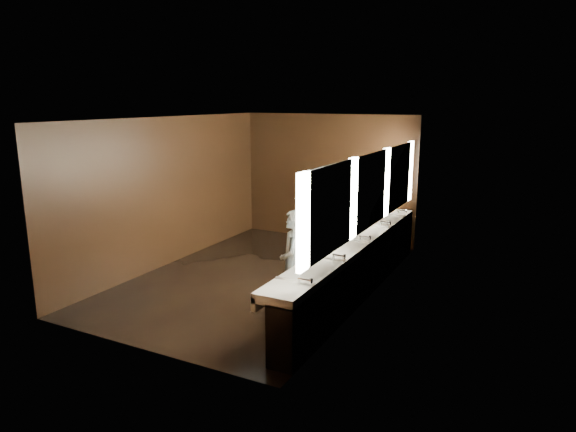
% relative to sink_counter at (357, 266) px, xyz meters
% --- Properties ---
extents(floor, '(6.00, 6.00, 0.00)m').
position_rel_sink_counter_xyz_m(floor, '(-1.79, 0.00, -0.50)').
color(floor, black).
rests_on(floor, ground).
extents(ceiling, '(4.00, 6.00, 0.02)m').
position_rel_sink_counter_xyz_m(ceiling, '(-1.79, 0.00, 2.30)').
color(ceiling, '#2D2D2B').
rests_on(ceiling, wall_back).
extents(wall_back, '(4.00, 0.02, 2.80)m').
position_rel_sink_counter_xyz_m(wall_back, '(-1.79, 3.00, 0.90)').
color(wall_back, black).
rests_on(wall_back, floor).
extents(wall_front, '(4.00, 0.02, 2.80)m').
position_rel_sink_counter_xyz_m(wall_front, '(-1.79, -3.00, 0.90)').
color(wall_front, black).
rests_on(wall_front, floor).
extents(wall_left, '(0.02, 6.00, 2.80)m').
position_rel_sink_counter_xyz_m(wall_left, '(-3.79, 0.00, 0.90)').
color(wall_left, black).
rests_on(wall_left, floor).
extents(wall_right, '(0.02, 6.00, 2.80)m').
position_rel_sink_counter_xyz_m(wall_right, '(0.21, 0.00, 0.90)').
color(wall_right, black).
rests_on(wall_right, floor).
extents(sink_counter, '(0.55, 5.40, 1.01)m').
position_rel_sink_counter_xyz_m(sink_counter, '(0.00, 0.00, 0.00)').
color(sink_counter, black).
rests_on(sink_counter, floor).
extents(mirror_band, '(0.06, 5.03, 1.15)m').
position_rel_sink_counter_xyz_m(mirror_band, '(0.19, -0.00, 1.25)').
color(mirror_band, white).
rests_on(mirror_band, wall_right).
extents(person, '(0.57, 0.68, 1.58)m').
position_rel_sink_counter_xyz_m(person, '(-0.57, -1.16, 0.30)').
color(person, '#90BCD8').
rests_on(person, floor).
extents(trash_bin, '(0.43, 0.43, 0.50)m').
position_rel_sink_counter_xyz_m(trash_bin, '(-0.22, -2.03, -0.24)').
color(trash_bin, black).
rests_on(trash_bin, floor).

